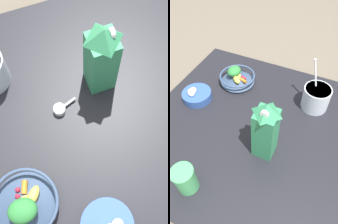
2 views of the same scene
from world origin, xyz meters
TOP-DOWN VIEW (x-y plane):
  - ground_plane at (0.00, 0.00)m, footprint 6.00×6.00m
  - countertop at (0.00, 0.00)m, footprint 0.92×0.92m
  - fruit_bowl at (-0.18, 0.23)m, footprint 0.18×0.18m
  - milk_carton at (0.11, -0.09)m, footprint 0.08×0.08m
  - yogurt_tub at (0.22, 0.23)m, footprint 0.12×0.12m
  - drinking_cup at (-0.08, -0.34)m, footprint 0.08×0.08m
  - measuring_scoop at (0.05, 0.06)m, footprint 0.04×0.08m
  - garlic_bowl at (-0.31, 0.04)m, footprint 0.14×0.14m

SIDE VIEW (x-z plane):
  - ground_plane at x=0.00m, z-range 0.00..0.00m
  - countertop at x=0.00m, z-range 0.00..0.03m
  - measuring_scoop at x=0.05m, z-range 0.03..0.05m
  - garlic_bowl at x=-0.31m, z-range 0.02..0.09m
  - fruit_bowl at x=-0.18m, z-range 0.02..0.11m
  - drinking_cup at x=-0.08m, z-range 0.03..0.15m
  - yogurt_tub at x=0.22m, z-range -0.02..0.20m
  - milk_carton at x=0.11m, z-range 0.03..0.30m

